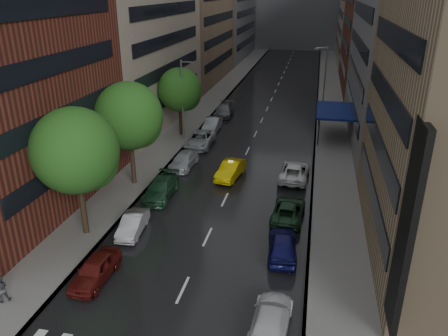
# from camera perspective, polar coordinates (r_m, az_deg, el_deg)

# --- Properties ---
(road) EXTENTS (14.00, 140.00, 0.01)m
(road) POSITION_cam_1_polar(r_m,az_deg,el_deg) (68.28, 6.05, 8.54)
(road) COLOR black
(road) RESTS_ON ground
(sidewalk_left) EXTENTS (4.00, 140.00, 0.15)m
(sidewalk_left) POSITION_cam_1_polar(r_m,az_deg,el_deg) (69.72, -1.40, 9.01)
(sidewalk_left) COLOR gray
(sidewalk_left) RESTS_ON ground
(sidewalk_right) EXTENTS (4.00, 140.00, 0.15)m
(sidewalk_right) POSITION_cam_1_polar(r_m,az_deg,el_deg) (67.97, 13.69, 8.02)
(sidewalk_right) COLOR gray
(sidewalk_right) RESTS_ON ground
(tree_near) EXTENTS (5.85, 5.85, 9.32)m
(tree_near) POSITION_cam_1_polar(r_m,az_deg,el_deg) (30.60, -18.86, 2.14)
(tree_near) COLOR #382619
(tree_near) RESTS_ON ground
(tree_mid) EXTENTS (5.81, 5.81, 9.26)m
(tree_mid) POSITION_cam_1_polar(r_m,az_deg,el_deg) (38.01, -12.33, 6.64)
(tree_mid) COLOR #382619
(tree_mid) RESTS_ON ground
(tree_far) EXTENTS (5.05, 5.05, 8.05)m
(tree_far) POSITION_cam_1_polar(r_m,az_deg,el_deg) (51.13, -5.82, 10.13)
(tree_far) COLOR #382619
(tree_far) RESTS_ON ground
(taxi) EXTENTS (2.31, 4.83, 1.53)m
(taxi) POSITION_cam_1_polar(r_m,az_deg,el_deg) (40.40, 0.86, -0.25)
(taxi) COLOR yellow
(taxi) RESTS_ON ground
(parked_cars_left) EXTENTS (2.64, 42.36, 1.58)m
(parked_cars_left) POSITION_cam_1_polar(r_m,az_deg,el_deg) (44.96, -4.43, 2.10)
(parked_cars_left) COLOR #5A1512
(parked_cars_left) RESTS_ON ground
(parked_cars_right) EXTENTS (2.79, 24.96, 1.58)m
(parked_cars_right) POSITION_cam_1_polar(r_m,az_deg,el_deg) (32.84, 8.28, -6.24)
(parked_cars_right) COLOR silver
(parked_cars_right) RESTS_ON ground
(street_lamp_left) EXTENTS (1.74, 0.22, 9.00)m
(street_lamp_left) POSITION_cam_1_polar(r_m,az_deg,el_deg) (49.51, -5.38, 9.00)
(street_lamp_left) COLOR gray
(street_lamp_left) RESTS_ON sidewalk_left
(street_lamp_right) EXTENTS (1.74, 0.22, 9.00)m
(street_lamp_right) POSITION_cam_1_polar(r_m,az_deg,el_deg) (62.02, 12.96, 11.30)
(street_lamp_right) COLOR gray
(street_lamp_right) RESTS_ON sidewalk_right
(awning) EXTENTS (4.00, 8.00, 3.12)m
(awning) POSITION_cam_1_polar(r_m,az_deg,el_deg) (52.69, 14.17, 7.27)
(awning) COLOR navy
(awning) RESTS_ON sidewalk_right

